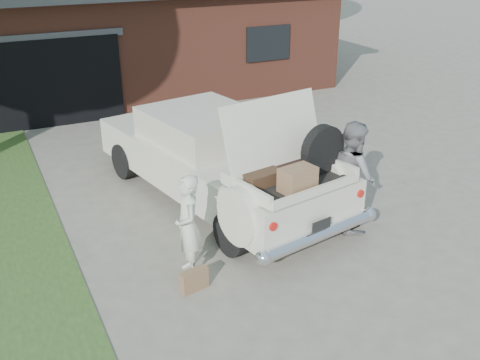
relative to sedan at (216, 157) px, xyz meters
name	(u,v)px	position (x,y,z in m)	size (l,w,h in m)	color
ground	(257,260)	(-0.34, -2.29, -0.82)	(90.00, 90.00, 0.00)	gray
house	(117,32)	(0.64, 9.19, 0.85)	(12.80, 7.80, 3.30)	brown
sedan	(216,157)	(0.00, 0.00, 0.00)	(3.15, 5.88, 2.27)	beige
woman_left	(188,227)	(-1.39, -2.16, -0.04)	(0.56, 0.37, 1.55)	beige
woman_right	(352,176)	(1.56, -1.98, 0.11)	(0.90, 0.70, 1.85)	slate
suitcase_left	(194,280)	(-1.49, -2.59, -0.66)	(0.42, 0.13, 0.32)	#866344
suitcase_right	(349,220)	(1.50, -2.09, -0.65)	(0.43, 0.14, 0.33)	black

